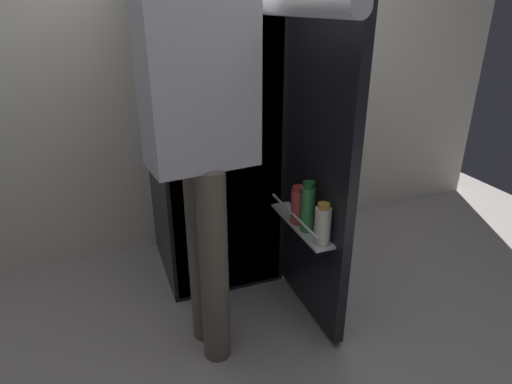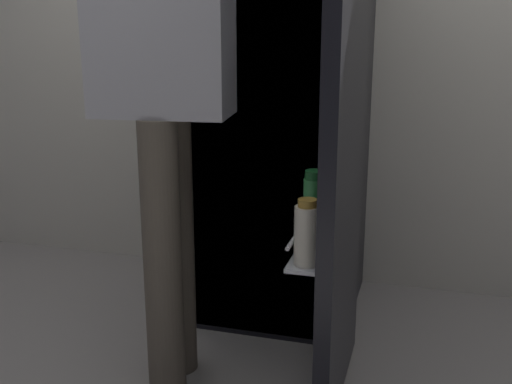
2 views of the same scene
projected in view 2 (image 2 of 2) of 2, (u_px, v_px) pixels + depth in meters
ground_plane at (242, 372)px, 2.16m from camera, size 5.11×5.11×0.00m
refrigerator at (286, 111)px, 2.42m from camera, size 0.66×1.23×1.65m
person at (165, 51)px, 1.83m from camera, size 0.61×0.70×1.78m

